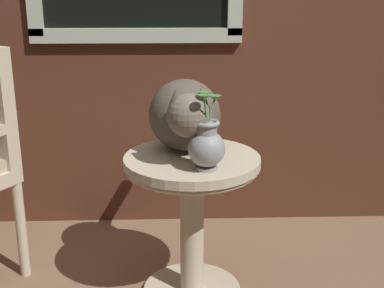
% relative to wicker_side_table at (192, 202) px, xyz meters
% --- Properties ---
extents(wicker_side_table, '(0.52, 0.52, 0.60)m').
position_rel_wicker_side_table_xyz_m(wicker_side_table, '(0.00, 0.00, 0.00)').
color(wicker_side_table, beige).
rests_on(wicker_side_table, ground_plane).
extents(cat, '(0.29, 0.64, 0.29)m').
position_rel_wicker_side_table_xyz_m(cat, '(-0.02, 0.07, 0.33)').
color(cat, brown).
rests_on(cat, wicker_side_table).
extents(pewter_vase_with_ivy, '(0.13, 0.13, 0.28)m').
position_rel_wicker_side_table_xyz_m(pewter_vase_with_ivy, '(0.05, -0.14, 0.28)').
color(pewter_vase_with_ivy, '#99999E').
rests_on(pewter_vase_with_ivy, wicker_side_table).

